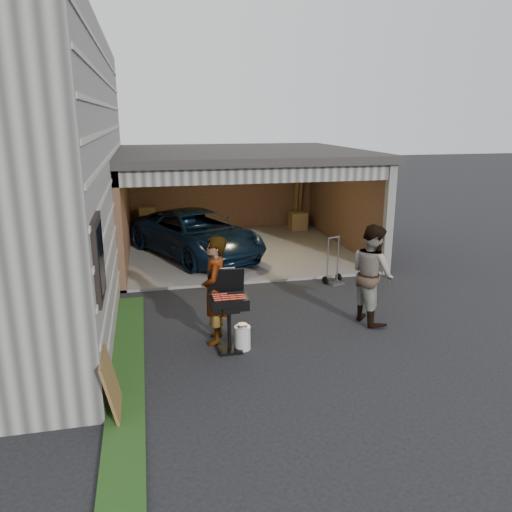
{
  "coord_description": "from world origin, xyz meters",
  "views": [
    {
      "loc": [
        -1.83,
        -7.33,
        3.78
      ],
      "look_at": [
        0.22,
        1.83,
        1.15
      ],
      "focal_mm": 35.0,
      "sensor_mm": 36.0,
      "label": 1
    }
  ],
  "objects_px": {
    "plywood_panel": "(112,385)",
    "woman": "(215,290)",
    "bbq_grill": "(229,305)",
    "man": "(372,274)",
    "propane_tank": "(242,338)",
    "minivan": "(197,236)",
    "hand_truck": "(334,274)"
  },
  "relations": [
    {
      "from": "minivan",
      "to": "hand_truck",
      "type": "relative_size",
      "value": 4.01
    },
    {
      "from": "minivan",
      "to": "plywood_panel",
      "type": "distance_m",
      "value": 7.54
    },
    {
      "from": "woman",
      "to": "propane_tank",
      "type": "height_order",
      "value": "woman"
    },
    {
      "from": "hand_truck",
      "to": "man",
      "type": "bearing_deg",
      "value": -114.54
    },
    {
      "from": "plywood_panel",
      "to": "woman",
      "type": "bearing_deg",
      "value": 49.76
    },
    {
      "from": "minivan",
      "to": "propane_tank",
      "type": "height_order",
      "value": "minivan"
    },
    {
      "from": "plywood_panel",
      "to": "hand_truck",
      "type": "xyz_separation_m",
      "value": [
        4.77,
        4.42,
        -0.21
      ]
    },
    {
      "from": "minivan",
      "to": "hand_truck",
      "type": "distance_m",
      "value": 4.1
    },
    {
      "from": "plywood_panel",
      "to": "minivan",
      "type": "bearing_deg",
      "value": 75.54
    },
    {
      "from": "bbq_grill",
      "to": "hand_truck",
      "type": "bearing_deg",
      "value": 44.21
    },
    {
      "from": "minivan",
      "to": "man",
      "type": "height_order",
      "value": "man"
    },
    {
      "from": "man",
      "to": "plywood_panel",
      "type": "relative_size",
      "value": 2.19
    },
    {
      "from": "hand_truck",
      "to": "plywood_panel",
      "type": "bearing_deg",
      "value": -158.04
    },
    {
      "from": "hand_truck",
      "to": "bbq_grill",
      "type": "bearing_deg",
      "value": -156.66
    },
    {
      "from": "woman",
      "to": "bbq_grill",
      "type": "bearing_deg",
      "value": 36.27
    },
    {
      "from": "woman",
      "to": "bbq_grill",
      "type": "distance_m",
      "value": 0.45
    },
    {
      "from": "minivan",
      "to": "woman",
      "type": "bearing_deg",
      "value": -117.58
    },
    {
      "from": "man",
      "to": "propane_tank",
      "type": "bearing_deg",
      "value": 95.14
    },
    {
      "from": "minivan",
      "to": "bbq_grill",
      "type": "xyz_separation_m",
      "value": [
        -0.08,
        -5.77,
        0.18
      ]
    },
    {
      "from": "minivan",
      "to": "propane_tank",
      "type": "xyz_separation_m",
      "value": [
        0.14,
        -5.79,
        -0.42
      ]
    },
    {
      "from": "minivan",
      "to": "bbq_grill",
      "type": "height_order",
      "value": "bbq_grill"
    },
    {
      "from": "bbq_grill",
      "to": "propane_tank",
      "type": "height_order",
      "value": "bbq_grill"
    },
    {
      "from": "man",
      "to": "bbq_grill",
      "type": "bearing_deg",
      "value": 93.67
    },
    {
      "from": "woman",
      "to": "propane_tank",
      "type": "distance_m",
      "value": 0.93
    },
    {
      "from": "man",
      "to": "hand_truck",
      "type": "relative_size",
      "value": 1.68
    },
    {
      "from": "bbq_grill",
      "to": "plywood_panel",
      "type": "height_order",
      "value": "bbq_grill"
    },
    {
      "from": "man",
      "to": "bbq_grill",
      "type": "distance_m",
      "value": 2.9
    },
    {
      "from": "minivan",
      "to": "woman",
      "type": "relative_size",
      "value": 2.41
    },
    {
      "from": "man",
      "to": "plywood_panel",
      "type": "distance_m",
      "value": 5.14
    },
    {
      "from": "man",
      "to": "bbq_grill",
      "type": "relative_size",
      "value": 1.39
    },
    {
      "from": "propane_tank",
      "to": "man",
      "type": "bearing_deg",
      "value": 14.09
    },
    {
      "from": "minivan",
      "to": "propane_tank",
      "type": "bearing_deg",
      "value": -113.48
    }
  ]
}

